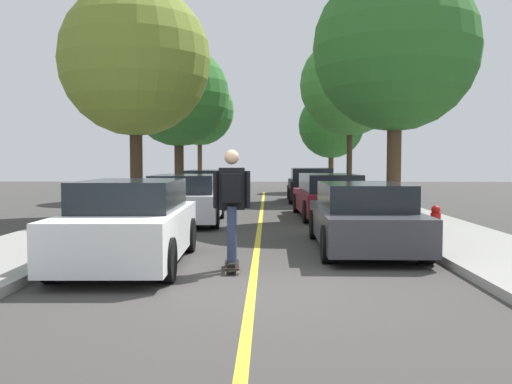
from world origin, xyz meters
The scene contains 17 objects.
ground centered at (0.00, 0.00, 0.00)m, with size 80.00×80.00×0.00m, color #3D3A38.
center_line centered at (0.00, 4.00, 0.00)m, with size 0.12×39.20×0.01m, color gold.
parked_car_left_nearest centered at (-2.06, 1.70, 0.68)m, with size 1.92×4.13×1.40m.
parked_car_left_near centered at (-2.06, 7.87, 0.68)m, with size 2.09×4.08×1.35m.
parked_car_left_far centered at (-2.06, 13.93, 0.69)m, with size 1.96×4.40×1.39m.
parked_car_right_nearest centered at (2.06, 3.39, 0.64)m, with size 1.89×4.36×1.29m.
parked_car_right_near centered at (2.06, 9.56, 0.67)m, with size 1.99×4.67×1.33m.
parked_car_right_far centered at (2.06, 16.43, 0.71)m, with size 2.03×4.52×1.44m.
street_tree_left_nearest centered at (-3.78, 9.40, 4.74)m, with size 4.54×4.54×6.88m.
street_tree_left_near centered at (-3.78, 17.53, 4.64)m, with size 4.52×4.52×6.77m.
street_tree_left_far centered at (-3.78, 25.15, 4.66)m, with size 4.01×4.01×6.53m.
street_tree_right_nearest centered at (3.78, 8.42, 4.86)m, with size 4.62×4.62×7.05m.
street_tree_right_near centered at (3.78, 17.04, 5.02)m, with size 4.36×4.36×7.07m.
street_tree_right_far centered at (3.78, 24.11, 3.74)m, with size 3.68×3.68×5.45m.
fire_hydrant centered at (3.56, 3.70, 0.49)m, with size 0.20×0.20×0.70m.
skateboard centered at (-0.35, 1.23, 0.09)m, with size 0.27×0.85×0.10m.
skateboarder centered at (-0.35, 1.20, 1.12)m, with size 0.58×0.70×1.79m.
Camera 1 is at (0.21, -7.39, 1.71)m, focal length 38.99 mm.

